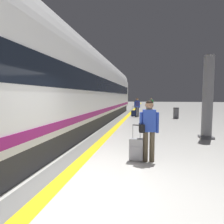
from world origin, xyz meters
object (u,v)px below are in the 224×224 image
Objects in this scene: passenger_near at (137,106)px; passenger_mid at (151,104)px; traveller_foreground at (148,126)px; suitcase_mid at (148,110)px; rolling_suitcase_foreground at (136,149)px; high_speed_train at (75,85)px; suitcase_near at (133,113)px; waste_bin at (176,113)px; platform_pillar at (208,99)px.

passenger_near is 1.01× the size of passenger_mid.
traveller_foreground is 3.21× the size of suitcase_mid.
passenger_mid reaches higher than rolling_suitcase_foreground.
rolling_suitcase_foreground is 16.90m from passenger_mid.
passenger_near reaches higher than passenger_mid.
rolling_suitcase_foreground is (3.71, -4.81, -2.14)m from high_speed_train.
passenger_mid is (0.67, 16.88, 0.64)m from rolling_suitcase_foreground.
suitcase_near is at bearing 96.36° from traveller_foreground.
rolling_suitcase_foreground is 11.84m from passenger_near.
high_speed_train is 33.51× the size of waste_bin.
suitcase_near is 0.57× the size of passenger_mid.
traveller_foreground reaches higher than passenger_near.
rolling_suitcase_foreground is at bearing -168.20° from traveller_foreground.
waste_bin is at bearing 91.88° from platform_pillar.
traveller_foreground is 11.17m from waste_bin.
high_speed_train is at bearing 169.34° from platform_pillar.
high_speed_train is at bearing -111.70° from suitcase_near.
high_speed_train is 17.48× the size of traveller_foreground.
suitcase_near is at bearing 115.17° from platform_pillar.
passenger_near is at bearing 93.09° from rolling_suitcase_foreground.
suitcase_near is (2.74, 6.90, -2.18)m from high_speed_train.
passenger_mid is at bearing 72.48° from suitcase_near.
passenger_near is 1.87× the size of waste_bin.
traveller_foreground reaches higher than waste_bin.
rolling_suitcase_foreground is at bearing -103.40° from waste_bin.
platform_pillar is at bearing -79.14° from suitcase_mid.
high_speed_train is 31.36× the size of suitcase_near.
passenger_near is 1.75× the size of suitcase_near.
passenger_mid is at bearing 39.44° from suitcase_mid.
high_speed_train is 8.47× the size of platform_pillar.
traveller_foreground is at bearing -90.08° from suitcase_mid.
suitcase_mid is 6.07m from waste_bin.
passenger_near is at bearing 113.01° from platform_pillar.
passenger_near reaches higher than suitcase_mid.
passenger_near is (3.07, 7.00, -1.49)m from high_speed_train.
rolling_suitcase_foreground is at bearing -128.72° from platform_pillar.
platform_pillar is (3.82, -8.13, 1.40)m from suitcase_near.
traveller_foreground is at bearing -91.15° from passenger_mid.
traveller_foreground is 4.38m from platform_pillar.
high_speed_train reaches higher than rolling_suitcase_foreground.
high_speed_train is 17.88× the size of passenger_near.
traveller_foreground is 1.92× the size of waste_bin.
waste_bin is at bearing -11.28° from suitcase_near.
suitcase_near is 9.10m from platform_pillar.
passenger_mid is 0.81m from suitcase_mid.
rolling_suitcase_foreground is 4.77m from platform_pillar.
platform_pillar reaches higher than suitcase_mid.
platform_pillar is at bearing -10.66° from high_speed_train.
platform_pillar is at bearing -64.83° from suitcase_near.
waste_bin is at bearing -68.13° from suitcase_mid.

